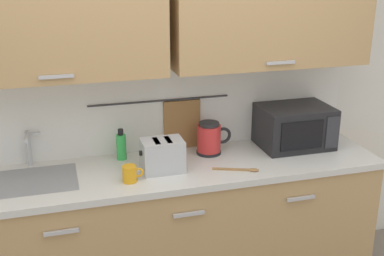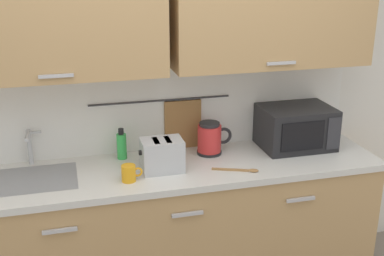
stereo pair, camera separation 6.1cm
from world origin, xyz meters
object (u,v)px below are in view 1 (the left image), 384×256
Objects in this scene: microwave at (295,126)px; toaster at (163,155)px; electric_kettle at (210,138)px; dish_soap_bottle at (121,146)px; mug_near_sink at (130,174)px; wooden_spoon at (241,170)px.

microwave is 1.80× the size of toaster.
electric_kettle reaches higher than dish_soap_bottle.
mug_near_sink is at bearing -167.53° from microwave.
microwave is at bearing 9.33° from toaster.
dish_soap_bottle is 0.74× the size of wooden_spoon.
mug_near_sink is at bearing -154.74° from toaster.
dish_soap_bottle reaches higher than mug_near_sink.
toaster is at bearing 163.69° from wooden_spoon.
toaster is 0.47m from wooden_spoon.
microwave is 1.16m from mug_near_sink.
wooden_spoon is at bearing -16.31° from toaster.
mug_near_sink is at bearing -90.36° from dish_soap_bottle.
microwave is at bearing -4.38° from dish_soap_bottle.
microwave is 2.35× the size of dish_soap_bottle.
dish_soap_bottle reaches higher than wooden_spoon.
mug_near_sink is at bearing -153.46° from electric_kettle.
microwave is 2.03× the size of electric_kettle.
electric_kettle is 0.85× the size of wooden_spoon.
dish_soap_bottle is at bearing 89.64° from mug_near_sink.
dish_soap_bottle is at bearing 150.51° from wooden_spoon.
microwave is 1.73× the size of wooden_spoon.
dish_soap_bottle is 0.77× the size of toaster.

